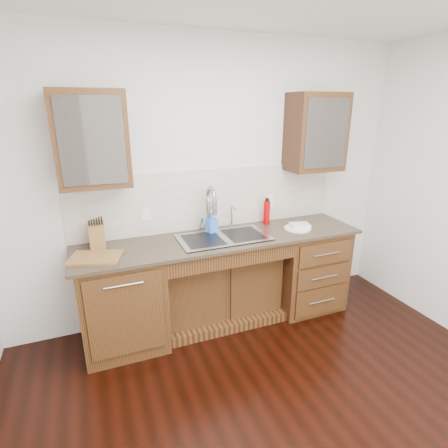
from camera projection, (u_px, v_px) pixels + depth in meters
name	position (u px, v px, depth m)	size (l,w,h in m)	color
ground	(301.00, 444.00, 2.31)	(4.00, 3.50, 0.10)	black
wall_back	(209.00, 183.00, 3.45)	(4.00, 0.10, 2.70)	silver
base_cabinet_left	(123.00, 300.00, 3.10)	(0.70, 0.62, 0.88)	#593014
base_cabinet_center	(219.00, 286.00, 3.53)	(1.20, 0.44, 0.70)	#593014
base_cabinet_right	(305.00, 266.00, 3.75)	(0.70, 0.62, 0.88)	#593014
countertop	(223.00, 239.00, 3.27)	(2.70, 0.65, 0.03)	#84705B
backsplash	(211.00, 199.00, 3.44)	(2.70, 0.02, 0.59)	beige
sink	(224.00, 246.00, 3.28)	(0.84, 0.46, 0.19)	#9E9EA5
faucet	(208.00, 212.00, 3.36)	(0.04, 0.04, 0.40)	#999993
filter_tap	(232.00, 216.00, 3.48)	(0.02, 0.02, 0.24)	#999993
upper_cabinet_left	(91.00, 139.00, 2.74)	(0.55, 0.34, 0.75)	#593014
upper_cabinet_right	(316.00, 132.00, 3.47)	(0.55, 0.34, 0.75)	#593014
outlet_left	(146.00, 215.00, 3.23)	(0.08, 0.01, 0.12)	white
outlet_right	(270.00, 201.00, 3.68)	(0.08, 0.01, 0.12)	white
soap_bottle	(211.00, 223.00, 3.35)	(0.09, 0.09, 0.20)	#3974F4
water_bottle	(267.00, 213.00, 3.59)	(0.07, 0.07, 0.25)	#BE0002
plate	(298.00, 228.00, 3.48)	(0.26, 0.26, 0.01)	white
dish_towel	(300.00, 225.00, 3.50)	(0.19, 0.14, 0.03)	silver
knife_block	(97.00, 236.00, 2.99)	(0.12, 0.20, 0.22)	#9F6426
cutting_board	(95.00, 257.00, 2.81)	(0.40, 0.28, 0.02)	olive
cup_left_a	(86.00, 146.00, 2.74)	(0.13, 0.13, 0.11)	white
cup_left_b	(102.00, 145.00, 2.78)	(0.11, 0.11, 0.10)	silver
cup_right_a	(309.00, 138.00, 3.46)	(0.12, 0.12, 0.09)	white
cup_right_b	(327.00, 138.00, 3.54)	(0.09, 0.09, 0.09)	white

